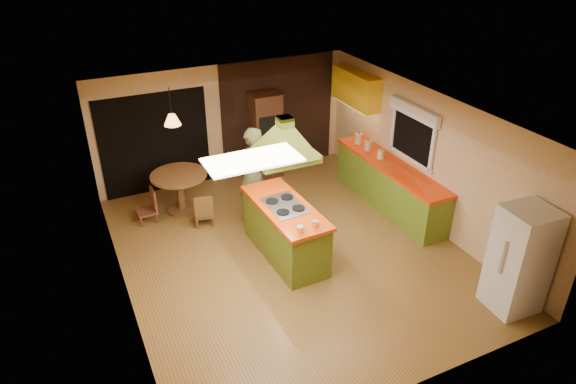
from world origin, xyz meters
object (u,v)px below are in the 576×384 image
man (252,175)px  wall_oven (265,135)px  kitchen_island (285,230)px  dining_table (180,185)px  canister_large (359,139)px  refrigerator (520,260)px

man → wall_oven: 1.93m
kitchen_island → man: size_ratio=1.05×
dining_table → canister_large: bearing=-7.0°
man → dining_table: bearing=-55.4°
refrigerator → wall_oven: bearing=109.3°
kitchen_island → man: (-0.05, 1.32, 0.44)m
canister_large → kitchen_island: bearing=-145.1°
kitchen_island → refrigerator: (2.48, -2.61, 0.34)m
refrigerator → kitchen_island: bearing=137.3°
man → dining_table: size_ratio=1.74×
man → kitchen_island: bearing=74.4°
kitchen_island → canister_large: size_ratio=8.94×
refrigerator → man: bearing=126.5°
kitchen_island → canister_large: (2.51, 1.75, 0.54)m
man → canister_large: bearing=171.8°
refrigerator → canister_large: 4.37m
kitchen_island → man: 1.39m
refrigerator → wall_oven: 5.81m
man → refrigerator: (2.53, -3.93, -0.11)m
wall_oven → dining_table: wall_oven is taller
wall_oven → canister_large: wall_oven is taller
kitchen_island → refrigerator: bearing=-48.6°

